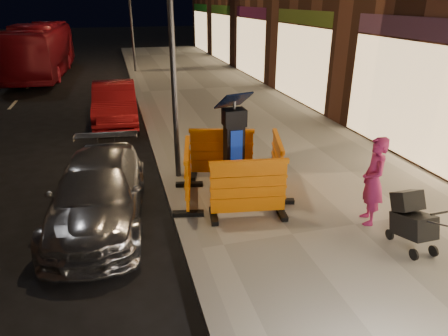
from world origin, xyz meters
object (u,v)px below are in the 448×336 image
object	(u,v)px
barrier_front	(248,189)
car_red	(117,121)
car_silver	(102,219)
parking_kiosk	(234,149)
man	(373,181)
barrier_bldgside	(277,165)
bus_doubledecker	(45,75)
stroller	(414,222)
barrier_back	(222,153)
barrier_kerbside	(188,174)

from	to	relation	value
barrier_front	car_red	world-z (taller)	barrier_front
car_silver	parking_kiosk	bearing A→B (deg)	7.59
man	parking_kiosk	bearing A→B (deg)	-110.96
barrier_bldgside	car_silver	world-z (taller)	barrier_bldgside
bus_doubledecker	stroller	world-z (taller)	bus_doubledecker
barrier_back	car_red	bearing A→B (deg)	127.78
parking_kiosk	bus_doubledecker	world-z (taller)	parking_kiosk
man	barrier_bldgside	bearing A→B (deg)	-128.26
barrier_back	stroller	size ratio (longest dim) A/B	1.59
man	barrier_back	bearing A→B (deg)	-123.53
car_red	barrier_bldgside	bearing A→B (deg)	-63.45
parking_kiosk	car_silver	size ratio (longest dim) A/B	0.50
car_silver	barrier_front	bearing A→B (deg)	-12.14
car_silver	man	distance (m)	5.10
barrier_back	bus_doubledecker	distance (m)	17.23
man	car_silver	bearing A→B (deg)	-90.28
car_red	man	distance (m)	9.50
barrier_bldgside	parking_kiosk	bearing A→B (deg)	105.70
barrier_kerbside	barrier_bldgside	xyz separation A→B (m)	(1.90, 0.00, 0.00)
barrier_front	barrier_bldgside	xyz separation A→B (m)	(0.95, 0.95, 0.00)
barrier_bldgside	barrier_front	bearing A→B (deg)	150.70
parking_kiosk	barrier_back	bearing A→B (deg)	103.70
barrier_back	bus_doubledecker	size ratio (longest dim) A/B	0.15
barrier_front	car_red	bearing A→B (deg)	114.87
barrier_back	stroller	world-z (taller)	barrier_back
car_silver	barrier_kerbside	bearing A→B (deg)	8.55
barrier_front	bus_doubledecker	distance (m)	19.03
barrier_back	barrier_kerbside	distance (m)	1.34
car_red	man	world-z (taller)	man
barrier_bldgside	car_silver	size ratio (longest dim) A/B	0.36
parking_kiosk	barrier_front	size ratio (longest dim) A/B	1.40
car_silver	barrier_bldgside	bearing A→B (deg)	7.14
barrier_back	barrier_bldgside	bearing A→B (deg)	-28.30
car_silver	stroller	world-z (taller)	stroller
barrier_bldgside	bus_doubledecker	world-z (taller)	bus_doubledecker
parking_kiosk	car_red	bearing A→B (deg)	122.01
barrier_kerbside	man	distance (m)	3.47
barrier_back	car_red	world-z (taller)	barrier_back
barrier_bldgside	man	size ratio (longest dim) A/B	0.90
car_silver	stroller	bearing A→B (deg)	-21.23
barrier_back	car_silver	xyz separation A→B (m)	(-2.67, -1.03, -0.72)
barrier_front	car_silver	xyz separation A→B (m)	(-2.67, 0.87, -0.72)
barrier_back	barrier_kerbside	xyz separation A→B (m)	(-0.95, -0.95, 0.00)
barrier_front	car_silver	world-z (taller)	barrier_front
barrier_back	car_silver	world-z (taller)	barrier_back
parking_kiosk	man	distance (m)	2.68
barrier_bldgside	bus_doubledecker	size ratio (longest dim) A/B	0.15
car_silver	car_red	bearing A→B (deg)	92.06
barrier_back	car_red	size ratio (longest dim) A/B	0.36
barrier_back	barrier_front	bearing A→B (deg)	-73.30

